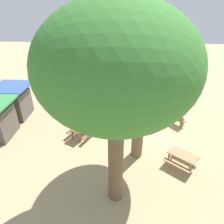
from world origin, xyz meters
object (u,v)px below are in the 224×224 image
object	(u,v)px
person_handler	(103,98)
shade_tree_main	(144,55)
picnic_table_near	(182,157)
shade_tree_secondary	(117,67)
wooden_bench	(176,118)
elephant	(115,107)
market_stall_blue	(15,103)
picnic_table_far	(81,128)

from	to	relation	value
person_handler	shade_tree_main	world-z (taller)	shade_tree_main
picnic_table_near	shade_tree_secondary	bearing A→B (deg)	-110.37
shade_tree_main	wooden_bench	size ratio (longest dim) A/B	5.72
person_handler	picnic_table_near	distance (m)	8.07
shade_tree_main	picnic_table_near	xyz separation A→B (m)	(-0.75, -2.42, -5.30)
elephant	market_stall_blue	size ratio (longest dim) A/B	0.79
person_handler	wooden_bench	size ratio (longest dim) A/B	1.21
person_handler	market_stall_blue	world-z (taller)	market_stall_blue
wooden_bench	picnic_table_near	size ratio (longest dim) A/B	0.64
wooden_bench	shade_tree_secondary	bearing A→B (deg)	-72.34
elephant	picnic_table_near	size ratio (longest dim) A/B	0.95
shade_tree_secondary	elephant	bearing A→B (deg)	2.74
picnic_table_far	market_stall_blue	distance (m)	6.02
person_handler	shade_tree_secondary	bearing A→B (deg)	-31.70
shade_tree_main	picnic_table_far	distance (m)	6.60
shade_tree_secondary	market_stall_blue	bearing A→B (deg)	49.06
person_handler	picnic_table_far	world-z (taller)	person_handler
picnic_table_far	elephant	bearing A→B (deg)	164.20
picnic_table_near	elephant	bearing A→B (deg)	166.73
person_handler	market_stall_blue	distance (m)	6.78
shade_tree_main	shade_tree_secondary	world-z (taller)	shade_tree_secondary
elephant	market_stall_blue	bearing A→B (deg)	-48.33
wooden_bench	picnic_table_near	bearing A→B (deg)	-47.58
shade_tree_main	market_stall_blue	bearing A→B (deg)	66.46
elephant	shade_tree_main	world-z (taller)	shade_tree_main
shade_tree_secondary	wooden_bench	xyz separation A→B (m)	(6.43, -4.15, -5.78)
elephant	shade_tree_main	bearing A→B (deg)	60.74
person_handler	picnic_table_near	size ratio (longest dim) A/B	0.77
wooden_bench	shade_tree_main	bearing A→B (deg)	-80.45
shade_tree_secondary	market_stall_blue	world-z (taller)	shade_tree_secondary
elephant	picnic_table_far	size ratio (longest dim) A/B	1.00
shade_tree_secondary	picnic_table_far	world-z (taller)	shade_tree_secondary
shade_tree_secondary	market_stall_blue	xyz separation A→B (m)	(6.92, 7.97, -5.11)
elephant	picnic_table_far	world-z (taller)	elephant
shade_tree_main	picnic_table_far	xyz separation A→B (m)	(1.64, 3.57, -5.30)
market_stall_blue	person_handler	bearing A→B (deg)	-75.89
person_handler	market_stall_blue	size ratio (longest dim) A/B	0.64
person_handler	shade_tree_main	xyz separation A→B (m)	(-5.62, -2.53, 4.94)
person_handler	wooden_bench	xyz separation A→B (m)	(-2.13, -5.55, -0.48)
wooden_bench	picnic_table_near	xyz separation A→B (m)	(-4.23, 0.60, 0.12)
shade_tree_secondary	wooden_bench	bearing A→B (deg)	-32.81
person_handler	shade_tree_secondary	xyz separation A→B (m)	(-8.57, -1.40, 5.30)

